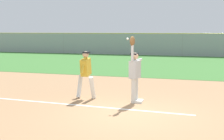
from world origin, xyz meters
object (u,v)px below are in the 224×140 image
fielder (135,70)px  runner (86,71)px  parked_car_red (157,47)px  first_base (137,101)px  baseball (128,39)px  parked_car_silver (113,46)px  parked_car_black (208,47)px

fielder → runner: (-1.84, 0.14, -0.12)m
runner → parked_car_red: 24.22m
fielder → parked_car_red: bearing=-71.2°
first_base → runner: (-1.92, 0.06, 0.96)m
baseball → parked_car_silver: baseball is taller
baseball → runner: bearing=166.1°
baseball → parked_car_red: size_ratio=0.02×
baseball → parked_car_red: (-2.63, 24.61, -1.52)m
baseball → parked_car_black: baseball is taller
runner → parked_car_black: (4.54, 24.42, -0.32)m
fielder → parked_car_silver: fielder is taller
parked_car_black → fielder: bearing=-99.2°
parked_car_silver → parked_car_black: (10.87, -0.30, 0.00)m
baseball → parked_car_silver: size_ratio=0.02×
first_base → parked_car_black: (2.62, 24.48, 0.63)m
runner → parked_car_red: (-0.97, 24.20, -0.32)m
parked_car_silver → baseball: bearing=-70.4°
fielder → parked_car_black: (2.70, 24.56, -0.45)m
fielder → runner: fielder is taller
baseball → first_base: bearing=52.0°
first_base → runner: 2.15m
first_base → parked_car_red: 24.44m
fielder → parked_car_silver: (-8.17, 24.87, -0.45)m
parked_car_red → parked_car_black: 5.52m
baseball → parked_car_black: 25.04m
runner → parked_car_silver: bearing=104.6°
parked_car_silver → first_base: bearing=-69.6°
first_base → runner: size_ratio=0.22×
runner → baseball: size_ratio=23.24×
parked_car_silver → parked_car_black: 10.88m
first_base → parked_car_black: size_ratio=0.08×
first_base → parked_car_black: parked_car_black is taller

